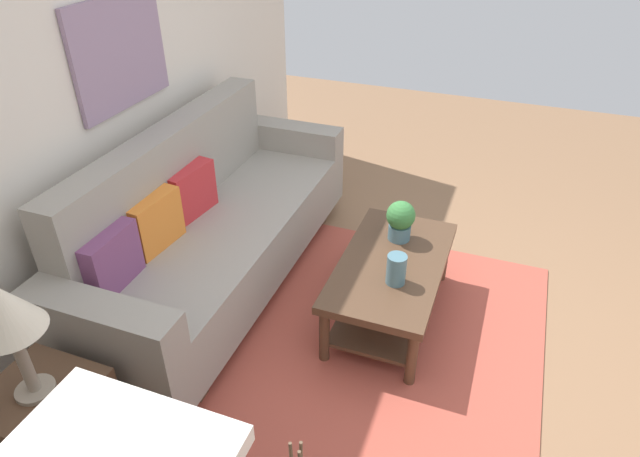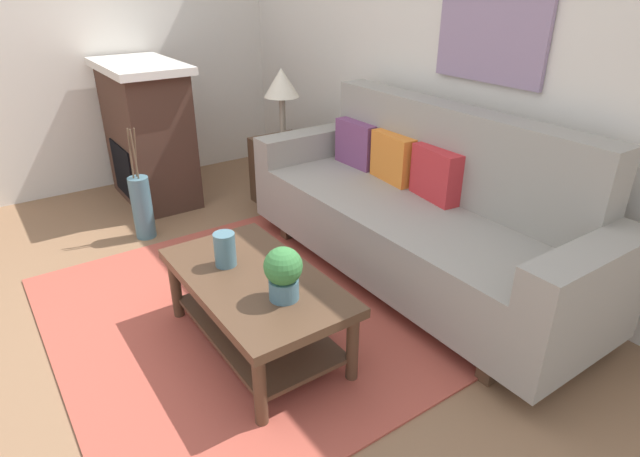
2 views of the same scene
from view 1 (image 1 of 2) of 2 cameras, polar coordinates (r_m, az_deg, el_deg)
name	(u,v)px [view 1 (image 1 of 2)]	position (r m, az deg, el deg)	size (l,w,h in m)	color
ground_plane	(454,368)	(3.33, 13.73, -13.83)	(9.16, 9.16, 0.00)	#8C6647
wall_back	(88,92)	(3.40, -22.82, 12.83)	(5.16, 0.10, 2.70)	silver
area_rug	(370,345)	(3.37, 5.22, -11.90)	(2.29, 1.95, 0.01)	#B24C3D
couch	(213,228)	(3.65, -11.05, 0.07)	(2.46, 0.84, 1.08)	gray
throw_pillow_plum	(111,260)	(3.08, -20.79, -3.05)	(0.36, 0.12, 0.32)	#7A4270
throw_pillow_orange	(155,222)	(3.32, -16.69, 0.63)	(0.36, 0.12, 0.32)	orange
throw_pillow_crimson	(191,191)	(3.59, -13.18, 3.78)	(0.36, 0.12, 0.32)	red
coffee_table	(391,277)	(3.38, 7.34, -4.97)	(1.10, 0.60, 0.43)	#513826
tabletop_vase	(396,269)	(3.10, 7.89, -4.21)	(0.11, 0.11, 0.18)	slate
potted_plant_tabletop	(400,220)	(3.44, 8.32, 0.93)	(0.18, 0.18, 0.26)	slate
side_table	(54,434)	(2.87, -25.80, -18.56)	(0.44, 0.44, 0.56)	#513826
table_lamp	(4,313)	(2.40, -29.90, -7.58)	(0.28, 0.28, 0.57)	gray
framed_painting	(120,53)	(3.48, -19.94, 16.69)	(0.77, 0.03, 0.62)	gray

